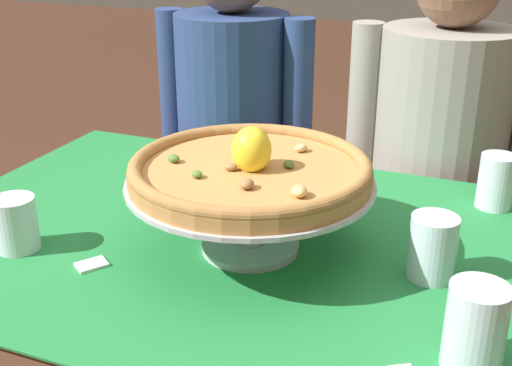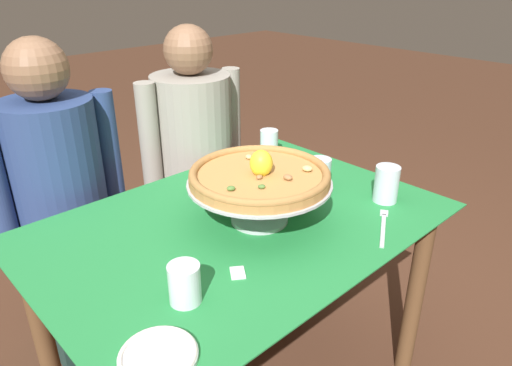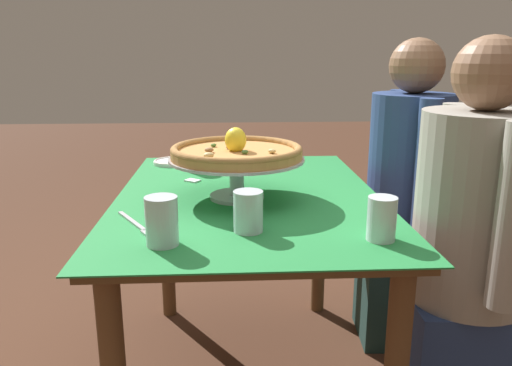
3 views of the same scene
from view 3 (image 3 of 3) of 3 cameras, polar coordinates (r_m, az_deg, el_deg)
The scene contains 12 objects.
dining_table at distance 1.67m, azimuth -0.90°, elevation -4.85°, with size 1.21×0.84×0.71m.
pizza_stand at distance 1.57m, azimuth -2.21°, elevation 1.75°, with size 0.42×0.42×0.13m.
pizza at distance 1.56m, azimuth -2.24°, elevation 3.65°, with size 0.41×0.41×0.10m.
water_glass_front_left at distance 1.96m, azimuth -6.82°, elevation 2.53°, with size 0.07×0.07×0.10m.
water_glass_side_right at distance 1.29m, azimuth -0.89°, elevation -3.58°, with size 0.08×0.08×0.11m.
water_glass_back_right at distance 1.27m, azimuth 14.09°, elevation -4.28°, with size 0.07×0.07×0.11m.
water_glass_front_right at distance 1.22m, azimuth -10.66°, elevation -4.65°, with size 0.08×0.08×0.12m.
side_plate at distance 2.11m, azimuth -9.46°, elevation 2.41°, with size 0.16×0.16×0.02m.
dinner_fork at distance 1.39m, azimuth -13.53°, elevation -4.54°, with size 0.19×0.13×0.01m.
sugar_packet at distance 1.81m, azimuth -7.22°, elevation 0.29°, with size 0.05×0.04×0.01m, color white.
diner_left at distance 2.07m, azimuth 16.69°, elevation -2.42°, with size 0.47×0.34×1.22m.
diner_right at distance 1.57m, azimuth 23.01°, elevation -8.46°, with size 0.48×0.34×1.21m.
Camera 3 is at (1.57, -0.06, 1.16)m, focal length 35.15 mm.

